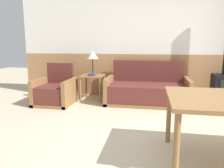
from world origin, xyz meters
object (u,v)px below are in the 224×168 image
side_table (93,80)px  table_lamp (93,56)px  couch (147,91)px  armchair (55,92)px

side_table → table_lamp: table_lamp is taller
couch → table_lamp: size_ratio=3.20×
couch → table_lamp: bearing=173.4°
armchair → couch: bearing=8.8°
armchair → table_lamp: size_ratio=1.56×
couch → side_table: couch is taller
couch → armchair: bearing=-168.8°
side_table → table_lamp: bearing=98.8°
table_lamp → couch: bearing=-6.6°
couch → armchair: (-1.94, -0.38, -0.01)m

